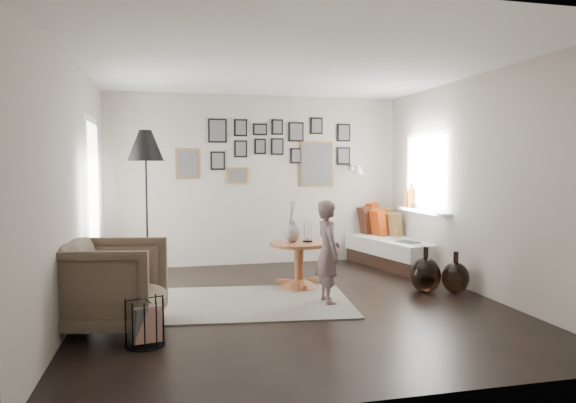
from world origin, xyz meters
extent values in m
plane|color=black|center=(0.00, 0.00, 0.00)|extent=(4.80, 4.80, 0.00)
plane|color=#A39B8F|center=(0.00, 2.40, 1.30)|extent=(4.50, 0.00, 4.50)
plane|color=#A39B8F|center=(0.00, -2.40, 1.30)|extent=(4.50, 0.00, 4.50)
plane|color=#A39B8F|center=(-2.25, 0.00, 1.30)|extent=(0.00, 4.80, 4.80)
plane|color=#A39B8F|center=(2.25, 0.00, 1.30)|extent=(0.00, 4.80, 4.80)
plane|color=white|center=(0.00, 0.00, 2.60)|extent=(4.80, 4.80, 0.00)
plane|color=white|center=(-2.23, 1.20, 1.05)|extent=(0.00, 2.14, 2.14)
plane|color=white|center=(-2.23, 1.20, 1.05)|extent=(0.00, 1.88, 1.88)
plane|color=white|center=(-2.23, 1.20, 1.05)|extent=(0.00, 1.93, 1.93)
plane|color=white|center=(2.23, 1.20, 1.45)|extent=(0.00, 1.30, 1.30)
plane|color=white|center=(2.23, 1.20, 1.45)|extent=(0.00, 1.14, 1.14)
cube|color=white|center=(2.17, 1.20, 0.88)|extent=(0.15, 1.32, 0.04)
cylinder|color=#8C4C14|center=(2.17, 1.55, 1.04)|extent=(0.10, 0.10, 0.28)
cylinder|color=#8C4C14|center=(2.17, 1.72, 1.01)|extent=(0.08, 0.08, 0.22)
cube|color=olive|center=(-1.05, 2.38, 1.55)|extent=(0.35, 0.03, 0.45)
cube|color=black|center=(-1.05, 2.37, 1.55)|extent=(0.30, 0.01, 0.40)
cube|color=black|center=(-0.60, 2.38, 2.05)|extent=(0.28, 0.03, 0.36)
cube|color=black|center=(-0.60, 2.37, 2.05)|extent=(0.23, 0.01, 0.31)
cube|color=black|center=(-0.60, 2.38, 1.60)|extent=(0.22, 0.03, 0.28)
cube|color=black|center=(-0.60, 2.37, 1.60)|extent=(0.17, 0.01, 0.23)
cube|color=black|center=(-0.25, 2.38, 2.10)|extent=(0.20, 0.03, 0.26)
cube|color=black|center=(-0.25, 2.37, 2.10)|extent=(0.15, 0.01, 0.21)
cube|color=black|center=(-0.25, 2.38, 1.78)|extent=(0.20, 0.03, 0.26)
cube|color=black|center=(-0.25, 2.37, 1.78)|extent=(0.15, 0.01, 0.21)
cube|color=black|center=(0.05, 2.38, 2.08)|extent=(0.22, 0.03, 0.18)
cube|color=black|center=(0.05, 2.37, 2.08)|extent=(0.17, 0.01, 0.13)
cube|color=black|center=(0.05, 2.38, 1.82)|extent=(0.18, 0.03, 0.24)
cube|color=black|center=(0.05, 2.37, 1.82)|extent=(0.13, 0.01, 0.19)
cube|color=black|center=(0.32, 2.38, 2.12)|extent=(0.18, 0.03, 0.24)
cube|color=black|center=(0.32, 2.37, 2.12)|extent=(0.13, 0.01, 0.19)
cube|color=black|center=(0.32, 2.38, 1.82)|extent=(0.20, 0.03, 0.26)
cube|color=black|center=(0.32, 2.37, 1.82)|extent=(0.15, 0.01, 0.21)
cube|color=black|center=(0.62, 2.38, 2.05)|extent=(0.24, 0.03, 0.30)
cube|color=black|center=(0.62, 2.37, 2.05)|extent=(0.19, 0.01, 0.25)
cube|color=black|center=(0.62, 2.38, 1.68)|extent=(0.18, 0.03, 0.24)
cube|color=black|center=(0.62, 2.37, 1.68)|extent=(0.13, 0.01, 0.19)
cube|color=olive|center=(0.95, 2.38, 1.55)|extent=(0.55, 0.03, 0.70)
cube|color=black|center=(0.95, 2.37, 1.55)|extent=(0.50, 0.01, 0.65)
cube|color=black|center=(0.95, 2.38, 2.15)|extent=(0.20, 0.03, 0.26)
cube|color=black|center=(0.95, 2.37, 2.15)|extent=(0.15, 0.01, 0.21)
cube|color=black|center=(1.40, 2.38, 2.05)|extent=(0.22, 0.03, 0.28)
cube|color=black|center=(1.40, 2.37, 2.05)|extent=(0.17, 0.01, 0.23)
cube|color=black|center=(1.40, 2.38, 1.68)|extent=(0.22, 0.03, 0.28)
cube|color=black|center=(1.40, 2.37, 1.68)|extent=(0.17, 0.01, 0.23)
cube|color=olive|center=(-0.30, 2.38, 1.38)|extent=(0.30, 0.03, 0.24)
cube|color=black|center=(-0.30, 2.37, 1.38)|extent=(0.25, 0.01, 0.19)
cube|color=white|center=(1.55, 2.37, 1.50)|extent=(0.06, 0.04, 0.10)
cylinder|color=white|center=(1.55, 2.25, 1.52)|extent=(0.02, 0.24, 0.02)
cone|color=white|center=(1.55, 2.12, 1.46)|extent=(0.18, 0.18, 0.14)
cube|color=beige|center=(-0.43, 0.15, 0.01)|extent=(2.30, 1.73, 0.01)
cone|color=brown|center=(0.25, 0.74, 0.05)|extent=(0.54, 0.54, 0.10)
cylinder|color=brown|center=(0.25, 0.74, 0.29)|extent=(0.11, 0.11, 0.42)
cylinder|color=brown|center=(0.25, 0.74, 0.55)|extent=(0.73, 0.73, 0.04)
ellipsoid|color=black|center=(0.17, 0.76, 0.69)|extent=(0.21, 0.21, 0.23)
cylinder|color=black|center=(0.17, 0.76, 0.82)|extent=(0.06, 0.06, 0.04)
cylinder|color=black|center=(0.36, 0.74, 0.58)|extent=(0.12, 0.12, 0.02)
cube|color=black|center=(2.00, 1.82, 0.10)|extent=(1.14, 1.93, 0.21)
cube|color=beige|center=(2.00, 1.82, 0.31)|extent=(1.22, 2.00, 0.23)
cube|color=#B6350A|center=(2.02, 2.56, 0.67)|extent=(0.40, 0.58, 0.53)
cube|color=#3C1C13|center=(1.89, 2.46, 0.64)|extent=(0.27, 0.50, 0.47)
cube|color=brown|center=(2.13, 2.31, 0.63)|extent=(0.41, 0.50, 0.45)
cube|color=#B6350A|center=(1.94, 2.18, 0.62)|extent=(0.27, 0.46, 0.44)
cube|color=brown|center=(2.10, 2.01, 0.60)|extent=(0.35, 0.45, 0.40)
cube|color=black|center=(2.00, 1.27, 0.44)|extent=(0.30, 0.34, 0.02)
imported|color=brown|center=(-1.86, -0.49, 0.42)|extent=(1.07, 1.05, 0.84)
cube|color=beige|center=(-1.83, -0.44, 0.48)|extent=(0.45, 0.46, 0.17)
cylinder|color=black|center=(-1.61, 1.50, 0.02)|extent=(0.31, 0.31, 0.03)
cylinder|color=black|center=(-1.61, 1.50, 0.88)|extent=(0.03, 0.03, 1.76)
cone|color=black|center=(-1.61, 1.50, 1.79)|extent=(0.46, 0.46, 0.40)
cube|color=black|center=(-1.55, -0.98, 0.18)|extent=(0.23, 0.21, 0.31)
cube|color=beige|center=(-1.52, -1.00, 0.18)|extent=(0.23, 0.12, 0.31)
ellipsoid|color=black|center=(1.67, 0.15, 0.21)|extent=(0.37, 0.37, 0.42)
cylinder|color=black|center=(1.67, 0.15, 0.49)|extent=(0.06, 0.06, 0.13)
ellipsoid|color=black|center=(2.00, 0.03, 0.19)|extent=(0.32, 0.32, 0.37)
cylinder|color=black|center=(2.00, 0.03, 0.44)|extent=(0.06, 0.06, 0.13)
imported|color=#634F4E|center=(0.38, -0.04, 0.57)|extent=(0.29, 0.43, 1.15)
camera|label=1|loc=(-1.33, -5.41, 1.52)|focal=32.00mm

